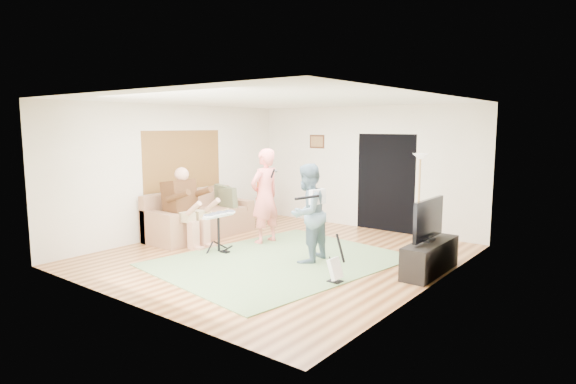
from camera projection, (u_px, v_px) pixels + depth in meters
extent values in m
plane|color=brown|center=(279.00, 255.00, 8.50)|extent=(6.00, 6.00, 0.00)
plane|color=white|center=(278.00, 100.00, 8.13)|extent=(6.00, 6.00, 0.00)
plane|color=olive|center=(183.00, 160.00, 10.11)|extent=(0.00, 2.05, 2.05)
plane|color=black|center=(386.00, 183.00, 10.36)|extent=(2.10, 0.00, 2.10)
cube|color=#3F2314|center=(317.00, 142.00, 11.34)|extent=(0.42, 0.03, 0.32)
cube|color=#5F7D4C|center=(279.00, 261.00, 8.13)|extent=(3.59, 4.27, 0.02)
cube|color=#9C6E4E|center=(201.00, 225.00, 9.93)|extent=(0.93, 1.86, 0.46)
cube|color=#9C6E4E|center=(188.00, 212.00, 10.14)|extent=(0.17, 2.29, 0.93)
cube|color=#9C6E4E|center=(236.00, 213.00, 10.73)|extent=(0.93, 0.22, 0.66)
cube|color=#9C6E4E|center=(159.00, 229.00, 9.11)|extent=(0.93, 0.22, 0.66)
cube|color=#4B2B15|center=(180.00, 198.00, 9.24)|extent=(0.42, 0.54, 0.69)
sphere|color=tan|center=(182.00, 174.00, 9.13)|extent=(0.27, 0.27, 0.27)
cylinder|color=black|center=(219.00, 233.00, 8.68)|extent=(0.05, 0.05, 0.65)
cube|color=white|center=(218.00, 216.00, 8.64)|extent=(0.13, 0.65, 0.04)
imported|color=#FF786E|center=(265.00, 196.00, 9.29)|extent=(0.51, 0.71, 1.84)
imported|color=slate|center=(307.00, 213.00, 8.00)|extent=(0.66, 0.83, 1.65)
cube|color=black|center=(335.00, 282.00, 7.02)|extent=(0.20, 0.16, 0.03)
cube|color=white|center=(335.00, 269.00, 6.99)|extent=(0.16, 0.24, 0.32)
cylinder|color=black|center=(340.00, 248.00, 6.90)|extent=(0.16, 0.04, 0.41)
cylinder|color=black|center=(417.00, 246.00, 9.09)|extent=(0.31, 0.31, 0.03)
cylinder|color=tan|center=(419.00, 202.00, 8.98)|extent=(0.04, 0.04, 1.67)
cone|color=white|center=(420.00, 157.00, 8.86)|extent=(0.28, 0.28, 0.11)
cube|color=tan|center=(260.00, 206.00, 11.03)|extent=(0.43, 0.43, 0.04)
cube|color=#DF5317|center=(265.00, 191.00, 11.13)|extent=(0.40, 0.09, 0.42)
cube|color=black|center=(430.00, 257.00, 7.45)|extent=(0.40, 1.40, 0.50)
cube|color=black|center=(428.00, 219.00, 7.40)|extent=(0.06, 1.03, 0.62)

